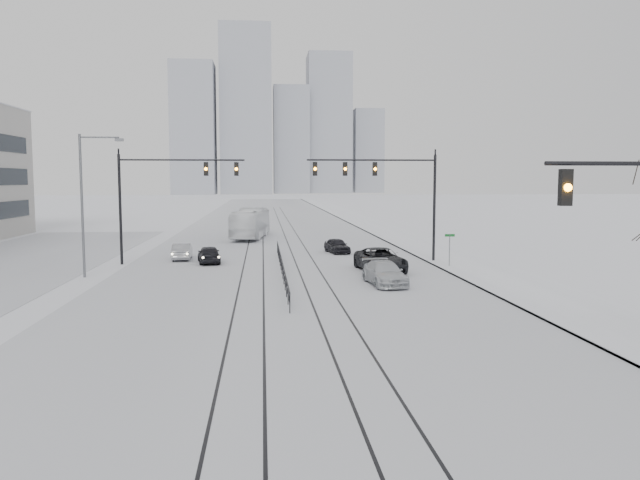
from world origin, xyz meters
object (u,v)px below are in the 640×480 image
at_px(sedan_sb_inner, 209,255).
at_px(sedan_nb_right, 385,274).
at_px(sedan_sb_outer, 182,252).
at_px(sedan_nb_front, 380,260).
at_px(sedan_nb_far, 337,246).
at_px(box_truck, 251,224).

xyz_separation_m(sedan_sb_inner, sedan_nb_right, (11.08, -10.61, 0.02)).
distance_m(sedan_sb_inner, sedan_sb_outer, 3.22).
bearing_deg(sedan_sb_outer, sedan_sb_inner, 132.09).
height_order(sedan_sb_inner, sedan_nb_front, sedan_nb_front).
bearing_deg(sedan_nb_far, box_truck, 106.42).
relative_size(sedan_sb_outer, sedan_nb_front, 0.68).
bearing_deg(sedan_nb_front, sedan_sb_inner, 150.64).
height_order(sedan_nb_right, box_truck, box_truck).
height_order(sedan_nb_front, sedan_nb_right, sedan_nb_front).
bearing_deg(sedan_sb_inner, sedan_sb_outer, -53.96).
relative_size(sedan_sb_inner, box_truck, 0.34).
bearing_deg(sedan_sb_inner, sedan_nb_front, 147.36).
distance_m(sedan_sb_outer, sedan_nb_right, 18.56).
bearing_deg(sedan_nb_right, sedan_sb_inner, 131.27).
bearing_deg(sedan_nb_front, sedan_nb_far, 93.46).
relative_size(sedan_sb_inner, sedan_nb_right, 0.82).
relative_size(sedan_nb_front, box_truck, 0.50).
distance_m(sedan_nb_right, box_truck, 31.33).
relative_size(sedan_nb_front, sedan_nb_far, 1.55).
bearing_deg(sedan_sb_outer, sedan_nb_right, 133.55).
xyz_separation_m(sedan_sb_inner, sedan_nb_front, (11.84, -5.33, 0.13)).
relative_size(sedan_nb_right, sedan_nb_far, 1.29).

